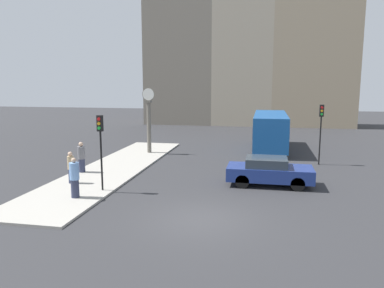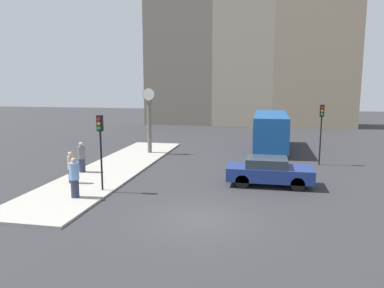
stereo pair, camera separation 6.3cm
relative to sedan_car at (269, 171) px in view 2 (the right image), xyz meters
The scene contains 11 objects.
ground_plane 6.14m from the sedan_car, 115.53° to the right, with size 120.00×120.00×0.00m, color #2D2D30.
sidewalk_corner 9.51m from the sedan_car, 167.91° to the left, with size 3.82×18.97×0.10m, color #A39E93.
building_row 29.35m from the sedan_car, 95.36° to the left, with size 25.37×5.00×16.66m.
sedan_car is the anchor object (origin of this frame).
bus_distant 10.65m from the sedan_car, 89.20° to the left, with size 2.47×8.32×2.83m.
traffic_light_near 8.61m from the sedan_car, 160.39° to the right, with size 0.26×0.24×3.62m.
traffic_light_far 6.78m from the sedan_car, 60.18° to the left, with size 0.26×0.24×3.86m.
street_clock 11.35m from the sedan_car, 140.55° to the left, with size 0.93×0.39×4.76m.
pedestrian_blue_stripe 9.55m from the sedan_car, 154.33° to the right, with size 0.42×0.42×1.82m.
pedestrian_tan_coat 10.19m from the sedan_car, 169.12° to the right, with size 0.33×0.33×1.65m.
pedestrian_grey_jacket 10.63m from the sedan_car, behind, with size 0.43×0.43×1.76m.
Camera 2 is at (2.39, -13.63, 5.23)m, focal length 35.00 mm.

